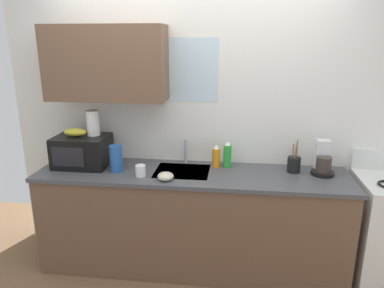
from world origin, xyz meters
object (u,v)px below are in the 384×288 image
(microwave, at_px, (82,151))
(cereal_canister, at_px, (116,158))
(coffee_maker, at_px, (323,162))
(dish_soap_bottle_green, at_px, (227,155))
(mug_white, at_px, (141,171))
(small_bowl, at_px, (166,176))
(dish_soap_bottle_orange, at_px, (216,157))
(utensil_crock, at_px, (294,164))
(banana_bunch, at_px, (75,132))
(paper_towel_roll, at_px, (93,123))

(microwave, height_order, cereal_canister, microwave)
(microwave, height_order, coffee_maker, coffee_maker)
(coffee_maker, distance_m, dish_soap_bottle_green, 0.80)
(mug_white, xyz_separation_m, small_bowl, (0.22, -0.06, -0.02))
(microwave, bearing_deg, dish_soap_bottle_orange, 5.52)
(dish_soap_bottle_orange, bearing_deg, small_bowl, -136.38)
(coffee_maker, distance_m, small_bowl, 1.31)
(cereal_canister, distance_m, utensil_crock, 1.51)
(dish_soap_bottle_green, bearing_deg, mug_white, -156.21)
(dish_soap_bottle_orange, distance_m, small_bowl, 0.53)
(banana_bunch, relative_size, utensil_crock, 0.69)
(mug_white, distance_m, small_bowl, 0.23)
(paper_towel_roll, xyz_separation_m, dish_soap_bottle_green, (1.17, 0.07, -0.27))
(banana_bunch, height_order, paper_towel_roll, paper_towel_roll)
(paper_towel_roll, distance_m, small_bowl, 0.83)
(banana_bunch, bearing_deg, coffee_maker, 1.58)
(small_bowl, bearing_deg, microwave, 162.66)
(coffee_maker, xyz_separation_m, mug_white, (-1.49, -0.25, -0.06))
(mug_white, xyz_separation_m, utensil_crock, (1.26, 0.26, 0.02))
(dish_soap_bottle_green, height_order, small_bowl, dish_soap_bottle_green)
(coffee_maker, bearing_deg, microwave, -178.34)
(paper_towel_roll, height_order, utensil_crock, paper_towel_roll)
(banana_bunch, relative_size, cereal_canister, 0.88)
(microwave, relative_size, mug_white, 4.84)
(microwave, relative_size, dish_soap_bottle_green, 1.94)
(dish_soap_bottle_green, height_order, cereal_canister, dish_soap_bottle_green)
(microwave, bearing_deg, mug_white, -18.12)
(dish_soap_bottle_orange, distance_m, dish_soap_bottle_green, 0.10)
(microwave, xyz_separation_m, cereal_canister, (0.34, -0.10, -0.02))
(cereal_canister, bearing_deg, paper_towel_roll, 147.99)
(paper_towel_roll, distance_m, cereal_canister, 0.39)
(dish_soap_bottle_orange, bearing_deg, dish_soap_bottle_green, 3.26)
(coffee_maker, relative_size, utensil_crock, 0.96)
(microwave, height_order, utensil_crock, utensil_crock)
(coffee_maker, bearing_deg, dish_soap_bottle_orange, 176.54)
(cereal_canister, height_order, utensil_crock, utensil_crock)
(dish_soap_bottle_orange, bearing_deg, paper_towel_roll, -176.69)
(small_bowl, bearing_deg, cereal_canister, 161.77)
(dish_soap_bottle_orange, distance_m, utensil_crock, 0.66)
(dish_soap_bottle_green, bearing_deg, banana_bunch, -174.92)
(dish_soap_bottle_orange, height_order, small_bowl, dish_soap_bottle_orange)
(banana_bunch, distance_m, paper_towel_roll, 0.18)
(cereal_canister, xyz_separation_m, mug_white, (0.24, -0.09, -0.07))
(paper_towel_roll, distance_m, dish_soap_bottle_green, 1.21)
(mug_white, bearing_deg, dish_soap_bottle_orange, 26.73)
(cereal_canister, bearing_deg, coffee_maker, 5.24)
(dish_soap_bottle_orange, height_order, cereal_canister, cereal_canister)
(paper_towel_roll, relative_size, cereal_canister, 0.97)
(microwave, distance_m, cereal_canister, 0.36)
(utensil_crock, bearing_deg, small_bowl, -162.93)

